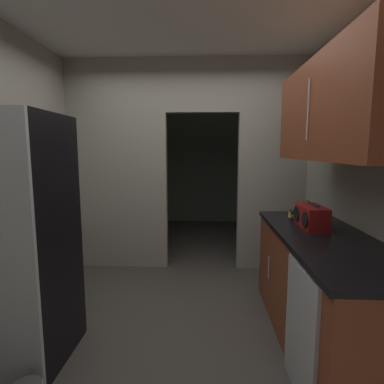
{
  "coord_description": "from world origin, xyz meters",
  "views": [
    {
      "loc": [
        0.25,
        -2.44,
        1.54
      ],
      "look_at": [
        0.12,
        0.43,
        1.15
      ],
      "focal_mm": 28.81,
      "sensor_mm": 36.0,
      "label": 1
    }
  ],
  "objects": [
    {
      "name": "kitchen_partition",
      "position": [
        -0.06,
        1.52,
        1.43
      ],
      "size": [
        3.03,
        0.12,
        2.67
      ],
      "color": "#9E998C",
      "rests_on": "ground"
    },
    {
      "name": "book_stack",
      "position": [
        1.11,
        0.47,
        0.93
      ],
      "size": [
        0.13,
        0.15,
        0.08
      ],
      "color": "#2D609E",
      "rests_on": "lower_cabinet_run"
    },
    {
      "name": "adjoining_room_shell",
      "position": [
        0.0,
        3.36,
        1.33
      ],
      "size": [
        3.03,
        2.75,
        2.67
      ],
      "color": "gray",
      "rests_on": "ground"
    },
    {
      "name": "boombox",
      "position": [
        1.14,
        0.14,
        0.99
      ],
      "size": [
        0.19,
        0.39,
        0.22
      ],
      "color": "maroon",
      "rests_on": "lower_cabinet_run"
    },
    {
      "name": "ground",
      "position": [
        0.0,
        0.0,
        0.0
      ],
      "size": [
        20.0,
        20.0,
        0.0
      ],
      "primitive_type": "plane",
      "color": "#47423D"
    },
    {
      "name": "kitchen_overhead_slab",
      "position": [
        0.0,
        0.46,
        2.7
      ],
      "size": [
        3.43,
        7.05,
        0.06
      ],
      "primitive_type": "cube",
      "color": "silver"
    },
    {
      "name": "refrigerator",
      "position": [
        -1.12,
        -0.37,
        0.9
      ],
      "size": [
        0.71,
        0.72,
        1.79
      ],
      "color": "black",
      "rests_on": "ground"
    },
    {
      "name": "lower_cabinet_run",
      "position": [
        1.18,
        -0.11,
        0.45
      ],
      "size": [
        0.68,
        1.9,
        0.89
      ],
      "color": "brown",
      "rests_on": "ground"
    },
    {
      "name": "upper_cabinet_counterside",
      "position": [
        1.18,
        -0.11,
        1.83
      ],
      "size": [
        0.36,
        1.71,
        0.73
      ],
      "color": "brown"
    },
    {
      "name": "dishwasher",
      "position": [
        0.84,
        -0.64,
        0.42
      ],
      "size": [
        0.02,
        0.56,
        0.83
      ],
      "color": "#B7BABC",
      "rests_on": "ground"
    }
  ]
}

